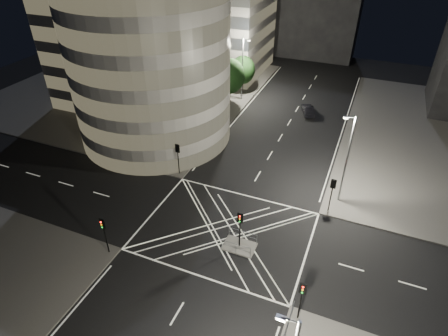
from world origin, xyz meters
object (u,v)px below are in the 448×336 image
at_px(central_island, 239,246).
at_px(sedan, 308,110).
at_px(traffic_signal_island, 240,224).
at_px(street_lamp_left_far, 243,67).
at_px(traffic_signal_fr, 332,189).
at_px(traffic_signal_nl, 104,230).
at_px(street_lamp_left_near, 192,114).
at_px(traffic_signal_fl, 178,154).
at_px(street_lamp_right_far, 347,158).
at_px(traffic_signal_nr, 302,295).

distance_m(central_island, sedan, 30.38).
height_order(central_island, traffic_signal_island, traffic_signal_island).
bearing_deg(street_lamp_left_far, traffic_signal_fr, -51.83).
bearing_deg(traffic_signal_nl, sedan, 73.32).
distance_m(traffic_signal_nl, traffic_signal_fr, 22.24).
height_order(central_island, street_lamp_left_near, street_lamp_left_near).
distance_m(traffic_signal_nl, sedan, 37.30).
bearing_deg(sedan, traffic_signal_fr, 86.49).
distance_m(traffic_signal_fl, sedan, 24.62).
relative_size(traffic_signal_island, street_lamp_right_far, 0.40).
xyz_separation_m(traffic_signal_island, sedan, (-0.11, 30.37, -2.22)).
height_order(traffic_signal_nr, street_lamp_left_far, street_lamp_left_far).
height_order(street_lamp_left_far, sedan, street_lamp_left_far).
height_order(traffic_signal_fr, street_lamp_left_far, street_lamp_left_far).
bearing_deg(traffic_signal_fl, central_island, -37.54).
xyz_separation_m(traffic_signal_fl, street_lamp_left_near, (-0.64, 5.20, 2.63)).
xyz_separation_m(central_island, traffic_signal_island, (0.00, 0.00, 2.84)).
xyz_separation_m(central_island, street_lamp_left_far, (-11.44, 31.50, 5.47)).
bearing_deg(traffic_signal_fl, traffic_signal_nr, -37.69).
bearing_deg(central_island, traffic_signal_island, 0.00).
distance_m(traffic_signal_nr, street_lamp_left_near, 26.32).
bearing_deg(traffic_signal_nl, traffic_signal_fr, 37.69).
distance_m(traffic_signal_fr, street_lamp_left_near, 19.14).
height_order(traffic_signal_island, street_lamp_left_near, street_lamp_left_near).
bearing_deg(traffic_signal_fr, traffic_signal_island, -129.33).
height_order(traffic_signal_fr, traffic_signal_island, same).
bearing_deg(traffic_signal_island, street_lamp_right_far, 54.70).
bearing_deg(traffic_signal_island, traffic_signal_fr, 50.67).
xyz_separation_m(street_lamp_left_far, sedan, (11.32, -1.13, -4.85)).
bearing_deg(traffic_signal_fl, street_lamp_right_far, 6.88).
relative_size(central_island, traffic_signal_fr, 0.75).
distance_m(traffic_signal_fl, traffic_signal_fr, 17.60).
relative_size(traffic_signal_fl, traffic_signal_island, 1.00).
bearing_deg(street_lamp_right_far, traffic_signal_fr, -106.11).
height_order(traffic_signal_nl, traffic_signal_nr, same).
relative_size(central_island, street_lamp_left_far, 0.30).
distance_m(traffic_signal_fr, street_lamp_right_far, 3.48).
bearing_deg(street_lamp_left_far, traffic_signal_nl, -89.01).
relative_size(traffic_signal_nl, sedan, 0.95).
distance_m(central_island, traffic_signal_fl, 13.91).
bearing_deg(street_lamp_left_far, street_lamp_right_far, -48.06).
distance_m(traffic_signal_nl, street_lamp_left_near, 18.99).
xyz_separation_m(traffic_signal_island, street_lamp_right_far, (7.44, 10.50, 2.63)).
relative_size(traffic_signal_nl, traffic_signal_fr, 1.00).
xyz_separation_m(traffic_signal_nl, sedan, (10.69, 35.67, -2.22)).
bearing_deg(traffic_signal_island, sedan, 90.21).
distance_m(central_island, traffic_signal_nl, 12.36).
bearing_deg(street_lamp_left_far, traffic_signal_fl, -88.43).
bearing_deg(street_lamp_right_far, traffic_signal_fl, -173.12).
height_order(traffic_signal_fr, traffic_signal_nr, same).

